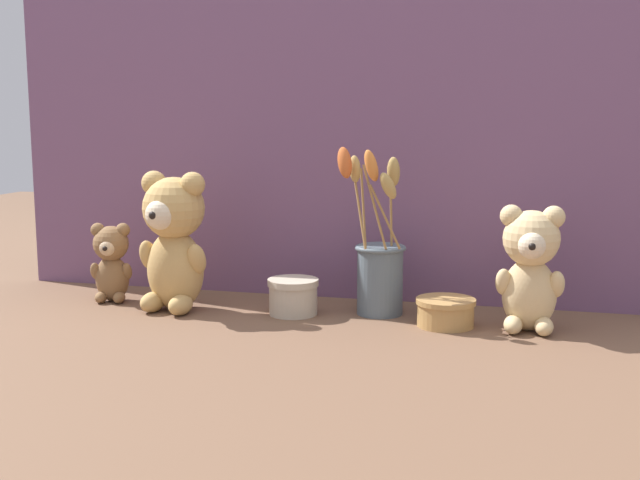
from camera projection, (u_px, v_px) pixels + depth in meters
name	position (u px, v px, depth m)	size (l,w,h in m)	color
ground_plane	(317.00, 317.00, 1.46)	(4.00, 4.00, 0.00)	brown
backdrop_wall	(339.00, 142.00, 1.57)	(1.37, 0.02, 0.62)	#704C70
teddy_bear_large	(173.00, 238.00, 1.49)	(0.14, 0.13, 0.26)	tan
teddy_bear_medium	(530.00, 266.00, 1.35)	(0.11, 0.11, 0.22)	#DBBC84
teddy_bear_small	(111.00, 261.00, 1.57)	(0.09, 0.08, 0.16)	olive
flower_vase	(379.00, 264.00, 1.46)	(0.13, 0.13, 0.31)	slate
decorative_tin_tall	(293.00, 296.00, 1.47)	(0.09, 0.09, 0.07)	beige
decorative_tin_short	(446.00, 312.00, 1.39)	(0.10, 0.10, 0.05)	tan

